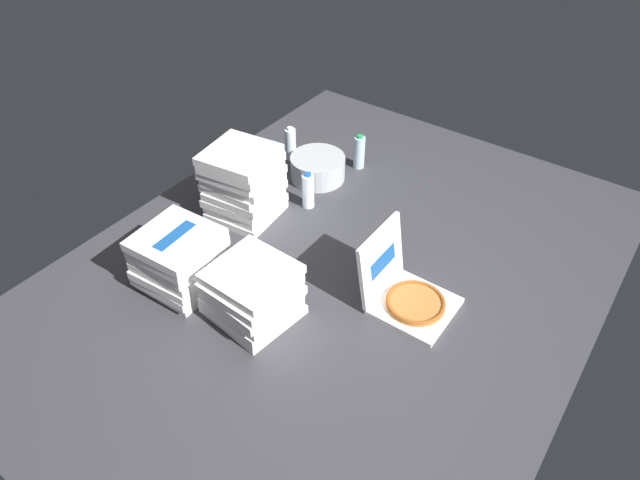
{
  "coord_description": "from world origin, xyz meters",
  "views": [
    {
      "loc": [
        -1.72,
        -1.14,
        1.97
      ],
      "look_at": [
        -0.0,
        0.1,
        0.14
      ],
      "focal_mm": 31.59,
      "sensor_mm": 36.0,
      "label": 1
    }
  ],
  "objects_px": {
    "open_pizza_box": "(405,292)",
    "ice_bucket": "(318,168)",
    "pizza_stack_center_near": "(180,260)",
    "water_bottle_2": "(272,158)",
    "water_bottle_0": "(291,144)",
    "pizza_stack_left_near": "(253,294)",
    "water_bottle_1": "(308,191)",
    "water_bottle_3": "(359,152)",
    "pizza_stack_left_far": "(243,183)"
  },
  "relations": [
    {
      "from": "open_pizza_box",
      "to": "ice_bucket",
      "type": "height_order",
      "value": "open_pizza_box"
    },
    {
      "from": "water_bottle_2",
      "to": "water_bottle_3",
      "type": "bearing_deg",
      "value": -46.84
    },
    {
      "from": "pizza_stack_left_far",
      "to": "pizza_stack_center_near",
      "type": "bearing_deg",
      "value": -167.85
    },
    {
      "from": "pizza_stack_left_near",
      "to": "pizza_stack_left_far",
      "type": "relative_size",
      "value": 0.95
    },
    {
      "from": "ice_bucket",
      "to": "water_bottle_2",
      "type": "height_order",
      "value": "water_bottle_2"
    },
    {
      "from": "pizza_stack_center_near",
      "to": "water_bottle_0",
      "type": "bearing_deg",
      "value": 12.87
    },
    {
      "from": "water_bottle_1",
      "to": "water_bottle_3",
      "type": "bearing_deg",
      "value": -1.44
    },
    {
      "from": "open_pizza_box",
      "to": "water_bottle_2",
      "type": "distance_m",
      "value": 1.29
    },
    {
      "from": "open_pizza_box",
      "to": "water_bottle_1",
      "type": "height_order",
      "value": "open_pizza_box"
    },
    {
      "from": "ice_bucket",
      "to": "water_bottle_0",
      "type": "relative_size",
      "value": 1.48
    },
    {
      "from": "pizza_stack_center_near",
      "to": "water_bottle_0",
      "type": "distance_m",
      "value": 1.23
    },
    {
      "from": "water_bottle_1",
      "to": "water_bottle_2",
      "type": "xyz_separation_m",
      "value": [
        0.14,
        0.38,
        0.0
      ]
    },
    {
      "from": "pizza_stack_left_near",
      "to": "water_bottle_2",
      "type": "bearing_deg",
      "value": 35.19
    },
    {
      "from": "open_pizza_box",
      "to": "pizza_stack_left_near",
      "type": "distance_m",
      "value": 0.71
    },
    {
      "from": "water_bottle_2",
      "to": "pizza_stack_center_near",
      "type": "bearing_deg",
      "value": -165.35
    },
    {
      "from": "water_bottle_2",
      "to": "water_bottle_3",
      "type": "height_order",
      "value": "same"
    },
    {
      "from": "open_pizza_box",
      "to": "water_bottle_1",
      "type": "xyz_separation_m",
      "value": [
        0.34,
        0.82,
        0.03
      ]
    },
    {
      "from": "pizza_stack_left_far",
      "to": "ice_bucket",
      "type": "bearing_deg",
      "value": -13.25
    },
    {
      "from": "pizza_stack_left_far",
      "to": "water_bottle_2",
      "type": "xyz_separation_m",
      "value": [
        0.4,
        0.13,
        -0.1
      ]
    },
    {
      "from": "water_bottle_1",
      "to": "water_bottle_2",
      "type": "bearing_deg",
      "value": 69.26
    },
    {
      "from": "open_pizza_box",
      "to": "pizza_stack_center_near",
      "type": "relative_size",
      "value": 1.08
    },
    {
      "from": "water_bottle_2",
      "to": "water_bottle_3",
      "type": "distance_m",
      "value": 0.54
    },
    {
      "from": "pizza_stack_center_near",
      "to": "water_bottle_2",
      "type": "bearing_deg",
      "value": 14.65
    },
    {
      "from": "water_bottle_0",
      "to": "water_bottle_3",
      "type": "bearing_deg",
      "value": -66.73
    },
    {
      "from": "open_pizza_box",
      "to": "ice_bucket",
      "type": "distance_m",
      "value": 1.12
    },
    {
      "from": "pizza_stack_left_far",
      "to": "ice_bucket",
      "type": "xyz_separation_m",
      "value": [
        0.52,
        -0.12,
        -0.13
      ]
    },
    {
      "from": "pizza_stack_center_near",
      "to": "ice_bucket",
      "type": "relative_size",
      "value": 1.15
    },
    {
      "from": "ice_bucket",
      "to": "water_bottle_1",
      "type": "bearing_deg",
      "value": -154.69
    },
    {
      "from": "pizza_stack_center_near",
      "to": "pizza_stack_left_far",
      "type": "xyz_separation_m",
      "value": [
        0.6,
        0.13,
        0.05
      ]
    },
    {
      "from": "pizza_stack_left_far",
      "to": "open_pizza_box",
      "type": "bearing_deg",
      "value": -94.52
    },
    {
      "from": "pizza_stack_left_far",
      "to": "water_bottle_3",
      "type": "relative_size",
      "value": 1.83
    },
    {
      "from": "pizza_stack_left_near",
      "to": "water_bottle_1",
      "type": "distance_m",
      "value": 0.86
    },
    {
      "from": "pizza_stack_center_near",
      "to": "water_bottle_1",
      "type": "height_order",
      "value": "pizza_stack_center_near"
    },
    {
      "from": "water_bottle_0",
      "to": "water_bottle_1",
      "type": "bearing_deg",
      "value": -130.85
    },
    {
      "from": "open_pizza_box",
      "to": "water_bottle_1",
      "type": "bearing_deg",
      "value": 67.35
    },
    {
      "from": "water_bottle_0",
      "to": "pizza_stack_left_far",
      "type": "bearing_deg",
      "value": -166.4
    },
    {
      "from": "pizza_stack_left_far",
      "to": "water_bottle_2",
      "type": "distance_m",
      "value": 0.43
    },
    {
      "from": "pizza_stack_left_far",
      "to": "water_bottle_0",
      "type": "relative_size",
      "value": 1.83
    },
    {
      "from": "pizza_stack_center_near",
      "to": "pizza_stack_left_near",
      "type": "height_order",
      "value": "pizza_stack_center_near"
    },
    {
      "from": "water_bottle_2",
      "to": "water_bottle_3",
      "type": "relative_size",
      "value": 1.0
    },
    {
      "from": "water_bottle_3",
      "to": "water_bottle_1",
      "type": "bearing_deg",
      "value": 178.56
    },
    {
      "from": "pizza_stack_left_far",
      "to": "water_bottle_3",
      "type": "bearing_deg",
      "value": -18.65
    },
    {
      "from": "ice_bucket",
      "to": "water_bottle_2",
      "type": "distance_m",
      "value": 0.28
    },
    {
      "from": "water_bottle_0",
      "to": "water_bottle_2",
      "type": "relative_size",
      "value": 1.0
    },
    {
      "from": "pizza_stack_left_near",
      "to": "water_bottle_2",
      "type": "xyz_separation_m",
      "value": [
        0.95,
        0.67,
        -0.03
      ]
    },
    {
      "from": "water_bottle_0",
      "to": "pizza_stack_center_near",
      "type": "bearing_deg",
      "value": -167.13
    },
    {
      "from": "pizza_stack_center_near",
      "to": "water_bottle_3",
      "type": "bearing_deg",
      "value": -5.41
    },
    {
      "from": "water_bottle_3",
      "to": "ice_bucket",
      "type": "bearing_deg",
      "value": 151.16
    },
    {
      "from": "open_pizza_box",
      "to": "water_bottle_3",
      "type": "height_order",
      "value": "open_pizza_box"
    },
    {
      "from": "ice_bucket",
      "to": "water_bottle_1",
      "type": "distance_m",
      "value": 0.29
    }
  ]
}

